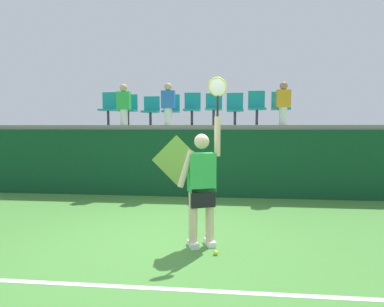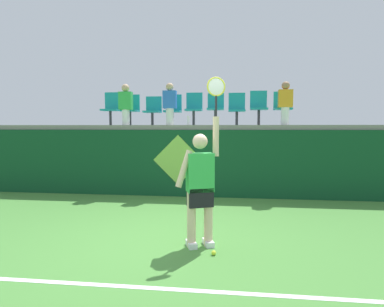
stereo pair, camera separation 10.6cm
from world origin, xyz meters
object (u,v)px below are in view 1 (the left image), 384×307
Objects in this scene: stadium_chair_3 at (171,108)px; spectator_1 at (124,104)px; tennis_player at (202,184)px; stadium_chair_2 at (151,109)px; spectator_0 at (283,102)px; stadium_chair_5 at (214,107)px; stadium_chair_0 at (109,107)px; water_bottle at (187,120)px; stadium_chair_1 at (129,108)px; stadium_chair_8 at (280,106)px; stadium_chair_6 at (235,107)px; spectator_2 at (168,103)px; stadium_chair_7 at (257,106)px; stadium_chair_4 at (192,107)px; tennis_ball at (216,253)px.

spectator_1 is at bearing -159.86° from stadium_chair_3.
spectator_1 reaches higher than tennis_player.
stadium_chair_2 is 3.49m from spectator_0.
tennis_player is 4.30m from spectator_0.
stadium_chair_5 is (1.16, -0.00, 0.04)m from stadium_chair_3.
stadium_chair_0 is at bearing 142.07° from spectator_1.
water_bottle is 0.76m from stadium_chair_3.
stadium_chair_3 is (1.18, 0.00, -0.02)m from stadium_chair_1.
stadium_chair_8 is (1.75, 0.00, 0.01)m from stadium_chair_5.
stadium_chair_1 is 4.11m from spectator_0.
stadium_chair_8 reaches higher than stadium_chair_2.
spectator_2 is at bearing -164.81° from stadium_chair_6.
stadium_chair_2 is 0.56m from stadium_chair_3.
water_bottle is 0.91m from stadium_chair_5.
spectator_1 is (-2.32, 3.63, 1.44)m from tennis_player.
stadium_chair_3 reaches higher than water_bottle.
spectator_2 reaches higher than tennis_player.
spectator_0 reaches higher than stadium_chair_7.
stadium_chair_1 is at bearing 163.78° from water_bottle.
stadium_chair_2 reaches higher than water_bottle.
stadium_chair_1 reaches higher than tennis_player.
stadium_chair_0 is 1.04× the size of stadium_chair_4.
stadium_chair_7 is at bearing 179.75° from stadium_chair_8.
tennis_ball is at bearing -71.00° from spectator_2.
stadium_chair_5 is at bearing 10.40° from spectator_1.
spectator_0 is at bearing -34.69° from stadium_chair_7.
water_bottle is at bearing -1.81° from spectator_1.
stadium_chair_6 is at bearing -0.02° from stadium_chair_0.
stadium_chair_7 is at bearing 11.52° from spectator_2.
stadium_chair_2 is at bearing -0.20° from stadium_chair_1.
stadium_chair_3 is 0.78× the size of spectator_0.
tennis_player reaches higher than tennis_ball.
stadium_chair_0 reaches higher than tennis_player.
stadium_chair_7 is (0.57, -0.00, 0.04)m from stadium_chair_6.
spectator_0 is (1.56, 3.96, 2.34)m from tennis_ball.
stadium_chair_3 is 2.91m from stadium_chair_8.
stadium_chair_0 is 0.86× the size of spectator_0.
spectator_0 is (-0.00, -0.42, 0.07)m from stadium_chair_8.
stadium_chair_6 reaches higher than tennis_player.
tennis_player is 10.62× the size of water_bottle.
stadium_chair_6 is at bearing 8.53° from spectator_1.
stadium_chair_8 is at bearing 6.04° from spectator_1.
tennis_ball is at bearing -66.46° from stadium_chair_2.
tennis_ball is at bearing -94.86° from stadium_chair_6.
stadium_chair_2 is (1.19, -0.01, -0.07)m from stadium_chair_0.
water_bottle is 0.28× the size of stadium_chair_3.
stadium_chair_2 is 0.74× the size of spectator_2.
stadium_chair_5 is at bearing 166.54° from spectator_0.
stadium_chair_6 is at bearing 0.06° from stadium_chair_4.
spectator_0 and spectator_1 have the same top height.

